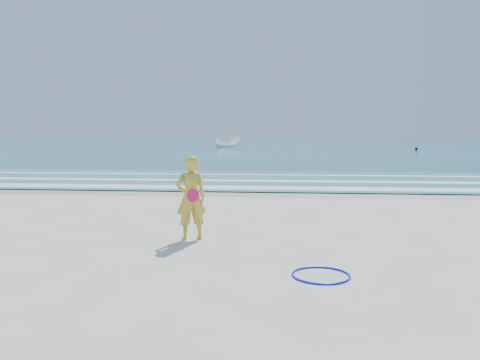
{
  "coord_description": "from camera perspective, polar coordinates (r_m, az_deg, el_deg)",
  "views": [
    {
      "loc": [
        1.29,
        -8.95,
        2.29
      ],
      "look_at": [
        0.05,
        4.0,
        1.0
      ],
      "focal_mm": 35.0,
      "sensor_mm": 36.0,
      "label": 1
    }
  ],
  "objects": [
    {
      "name": "foam_near",
      "position": [
        19.42,
        1.64,
        -0.95
      ],
      "size": [
        400.0,
        1.4,
        0.01
      ],
      "primitive_type": "cube",
      "color": "white",
      "rests_on": "shallow"
    },
    {
      "name": "ocean",
      "position": [
        113.98,
        4.85,
        4.51
      ],
      "size": [
        400.0,
        190.0,
        0.04
      ],
      "primitive_type": "cube",
      "color": "#19727F",
      "rests_on": "ground"
    },
    {
      "name": "hoop",
      "position": [
        7.81,
        9.83,
        -11.35
      ],
      "size": [
        1.24,
        1.24,
        0.03
      ],
      "primitive_type": "torus",
      "rotation": [
        0.0,
        0.0,
        -0.4
      ],
      "color": "#0D20FB",
      "rests_on": "ground"
    },
    {
      "name": "buoy",
      "position": [
        67.86,
        20.7,
        3.58
      ],
      "size": [
        0.41,
        0.41,
        0.41
      ],
      "primitive_type": "sphere",
      "color": "black",
      "rests_on": "ocean"
    },
    {
      "name": "ground",
      "position": [
        9.33,
        -2.67,
        -8.56
      ],
      "size": [
        400.0,
        400.0,
        0.0
      ],
      "primitive_type": "plane",
      "color": "silver",
      "rests_on": "ground"
    },
    {
      "name": "boat",
      "position": [
        74.99,
        -1.42,
        4.63
      ],
      "size": [
        4.64,
        1.88,
        1.77
      ],
      "primitive_type": "imported",
      "rotation": [
        0.0,
        0.0,
        1.61
      ],
      "color": "white",
      "rests_on": "ocean"
    },
    {
      "name": "wet_sand",
      "position": [
        18.14,
        1.36,
        -1.58
      ],
      "size": [
        400.0,
        2.4,
        0.0
      ],
      "primitive_type": "cube",
      "color": "#B2A893",
      "rests_on": "ground"
    },
    {
      "name": "foam_mid",
      "position": [
        22.3,
        2.14,
        -0.09
      ],
      "size": [
        400.0,
        0.9,
        0.01
      ],
      "primitive_type": "cube",
      "color": "white",
      "rests_on": "shallow"
    },
    {
      "name": "shallow",
      "position": [
        23.09,
        2.26,
        0.09
      ],
      "size": [
        400.0,
        10.0,
        0.01
      ],
      "primitive_type": "cube",
      "color": "#59B7AD",
      "rests_on": "ocean"
    },
    {
      "name": "foam_far",
      "position": [
        25.58,
        2.57,
        0.65
      ],
      "size": [
        400.0,
        0.6,
        0.01
      ],
      "primitive_type": "cube",
      "color": "white",
      "rests_on": "shallow"
    },
    {
      "name": "woman",
      "position": [
        10.17,
        -6.0,
        -2.17
      ],
      "size": [
        0.78,
        0.66,
        1.82
      ],
      "color": "gold",
      "rests_on": "ground"
    }
  ]
}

